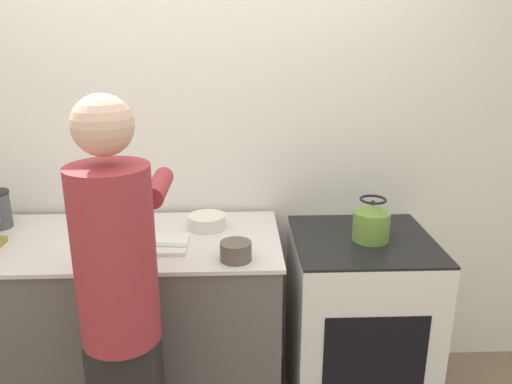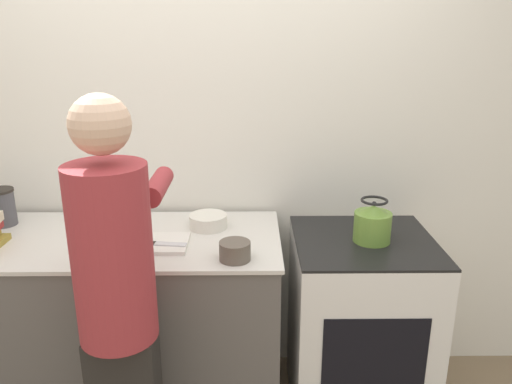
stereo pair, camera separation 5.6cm
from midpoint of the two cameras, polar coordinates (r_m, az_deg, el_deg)
name	(u,v)px [view 1 (the left image)]	position (r m, az deg, el deg)	size (l,w,h in m)	color
wall_back	(200,140)	(2.58, -7.03, 5.95)	(8.00, 0.05, 2.60)	silver
counter	(126,327)	(2.59, -15.28, -14.66)	(1.48, 0.68, 0.93)	#5B5651
oven	(358,325)	(2.57, 10.91, -14.70)	(0.64, 0.62, 0.92)	silver
person	(120,302)	(1.89, -16.09, -12.00)	(0.32, 0.56, 1.65)	black
cutting_board	(155,245)	(2.25, -12.12, -5.91)	(0.28, 0.22, 0.02)	silver
knife	(159,245)	(2.22, -11.72, -5.92)	(0.23, 0.06, 0.01)	silver
kettle	(371,222)	(2.32, 12.38, -3.43)	(0.17, 0.17, 0.20)	olive
bowl_prep	(207,222)	(2.41, -6.30, -3.39)	(0.18, 0.18, 0.06)	silver
bowl_mixing	(236,251)	(2.07, -3.10, -6.77)	(0.13, 0.13, 0.08)	brown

